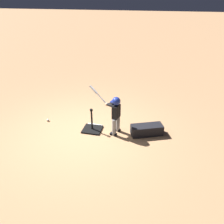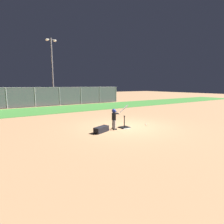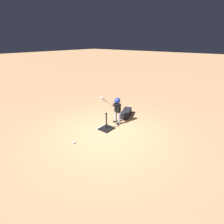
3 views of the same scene
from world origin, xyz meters
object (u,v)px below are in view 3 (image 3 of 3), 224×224
at_px(batting_tee, 106,127).
at_px(equipment_bag, 126,113).
at_px(batter_child, 117,107).
at_px(baseball, 74,143).

height_order(batting_tee, equipment_bag, batting_tee).
distance_m(batting_tee, equipment_bag, 1.50).
bearing_deg(equipment_bag, batting_tee, -17.40).
height_order(batting_tee, batter_child, batter_child).
bearing_deg(batter_child, equipment_bag, -171.97).
xyz_separation_m(batter_child, baseball, (2.08, -0.16, -0.65)).
relative_size(batting_tee, baseball, 8.89).
bearing_deg(batter_child, baseball, -4.38).
bearing_deg(baseball, batter_child, 175.62).
distance_m(baseball, equipment_bag, 2.93).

